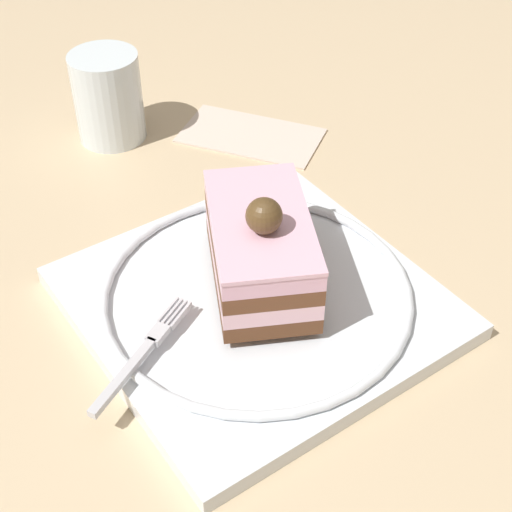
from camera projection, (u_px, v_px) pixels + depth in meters
ground_plane at (262, 345)px, 0.51m from camera, size 2.40×2.40×0.00m
dessert_plate at (256, 299)px, 0.53m from camera, size 0.28×0.28×0.02m
cake_slice at (261, 247)px, 0.51m from camera, size 0.13×0.13×0.08m
fork at (144, 350)px, 0.47m from camera, size 0.03×0.10×0.00m
drink_glass_near at (109, 102)px, 0.68m from camera, size 0.06×0.06×0.08m
folded_napkin at (251, 135)px, 0.70m from camera, size 0.14×0.11×0.00m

